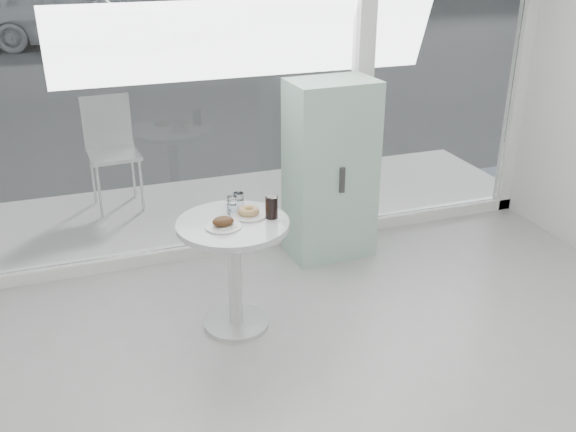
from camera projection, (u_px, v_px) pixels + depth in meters
name	position (u px, v px, depth m)	size (l,w,h in m)	color
storefront	(264.00, 39.00, 4.78)	(5.00, 0.14, 3.00)	white
main_table	(234.00, 253.00, 4.14)	(0.72, 0.72, 0.77)	silver
patio_deck	(234.00, 207.00, 6.14)	(5.60, 1.60, 0.05)	silver
street	(111.00, 32.00, 16.64)	(40.00, 24.00, 0.00)	#3C3C3C
mint_cabinet	(330.00, 170.00, 5.06)	(0.68, 0.48, 1.43)	#9EC9B5
patio_chair	(111.00, 145.00, 5.92)	(0.48, 0.48, 1.03)	silver
car_white	(74.00, 11.00, 14.45)	(1.83, 4.55, 1.55)	white
car_silver	(162.00, 9.00, 15.54)	(1.44, 4.13, 1.36)	#ACAFB4
plate_fritter	(224.00, 223.00, 3.96)	(0.22, 0.22, 0.07)	silver
plate_donut	(249.00, 213.00, 4.13)	(0.24, 0.24, 0.06)	silver
water_tumbler_a	(232.00, 206.00, 4.15)	(0.07, 0.07, 0.11)	white
water_tumbler_b	(239.00, 202.00, 4.22)	(0.07, 0.07, 0.11)	white
cola_glass	(272.00, 207.00, 4.07)	(0.08, 0.08, 0.15)	white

